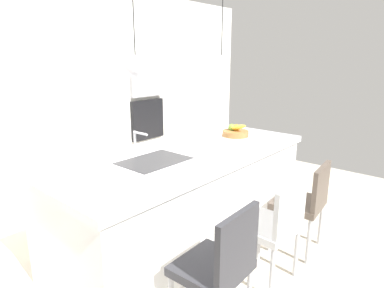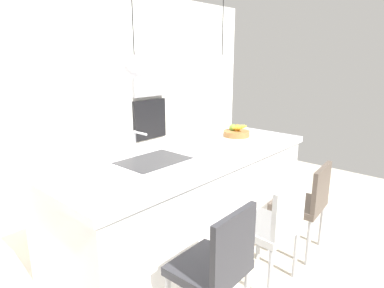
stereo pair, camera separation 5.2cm
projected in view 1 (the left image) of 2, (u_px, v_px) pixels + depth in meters
The scene contains 13 objects.
floor at pixel (185, 243), 3.28m from camera, with size 6.60×6.60×0.00m, color beige.
back_wall at pixel (83, 98), 4.00m from camera, with size 6.00×0.10×2.60m, color silver.
kitchen_island at pixel (185, 199), 3.16m from camera, with size 2.58×1.10×0.94m.
sink_basin at pixel (154, 161), 2.77m from camera, with size 0.56×0.40×0.02m, color #2D2D30.
faucet at pixel (137, 140), 2.86m from camera, with size 0.02×0.17×0.22m.
fruit_bowl at pixel (235, 132), 3.62m from camera, with size 0.28×0.28×0.15m.
microwave at pixel (146, 84), 4.61m from camera, with size 0.54×0.08×0.34m, color #9E9EA3.
oven at pixel (147, 119), 4.74m from camera, with size 0.56×0.08×0.56m, color black.
chair_near at pixel (220, 264), 2.08m from camera, with size 0.46×0.43×0.91m.
chair_middle at pixel (274, 224), 2.61m from camera, with size 0.47×0.44×0.86m.
chair_far at pixel (305, 200), 3.05m from camera, with size 0.50×0.46×0.86m.
pendant_light_left at pixel (136, 66), 2.45m from camera, with size 0.16×0.16×0.76m.
pendant_light_right at pixel (221, 64), 3.24m from camera, with size 0.16×0.16×0.76m.
Camera 1 is at (-2.16, -1.97, 1.78)m, focal length 31.09 mm.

